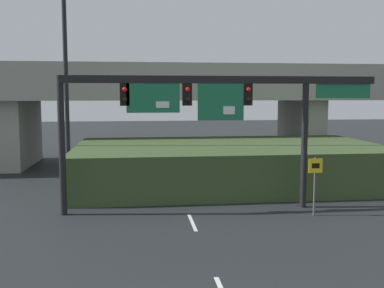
{
  "coord_description": "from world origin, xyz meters",
  "views": [
    {
      "loc": [
        -2.14,
        -7.62,
        5.1
      ],
      "look_at": [
        0.0,
        9.86,
        3.15
      ],
      "focal_mm": 42.0,
      "sensor_mm": 36.0,
      "label": 1
    }
  ],
  "objects": [
    {
      "name": "parked_sedan_near_right",
      "position": [
        8.59,
        16.16,
        0.65
      ],
      "size": [
        4.51,
        1.97,
        1.4
      ],
      "rotation": [
        0.0,
        0.0,
        -0.04
      ],
      "color": "silver",
      "rests_on": "ground"
    },
    {
      "name": "highway_light_pole_near",
      "position": [
        -5.98,
        17.83,
        8.76
      ],
      "size": [
        0.7,
        0.36,
        16.76
      ],
      "color": "black",
      "rests_on": "ground"
    },
    {
      "name": "grass_embankment",
      "position": [
        3.08,
        17.48,
        1.13
      ],
      "size": [
        17.26,
        9.71,
        2.27
      ],
      "color": "#384C28",
      "rests_on": "ground"
    },
    {
      "name": "signal_gantry",
      "position": [
        0.91,
        11.58,
        4.74
      ],
      "size": [
        13.84,
        0.44,
        5.9
      ],
      "color": "black",
      "rests_on": "ground"
    },
    {
      "name": "overpass_bridge",
      "position": [
        0.0,
        25.74,
        5.14
      ],
      "size": [
        49.01,
        8.7,
        7.16
      ],
      "color": "gray",
      "rests_on": "ground"
    },
    {
      "name": "speed_limit_sign",
      "position": [
        5.23,
        10.14,
        1.62
      ],
      "size": [
        0.6,
        0.11,
        2.49
      ],
      "color": "#4C4C4C",
      "rests_on": "ground"
    },
    {
      "name": "lane_markings",
      "position": [
        0.0,
        13.1,
        0.0
      ],
      "size": [
        0.14,
        22.39,
        0.01
      ],
      "color": "silver",
      "rests_on": "ground"
    }
  ]
}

